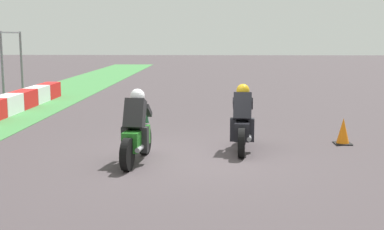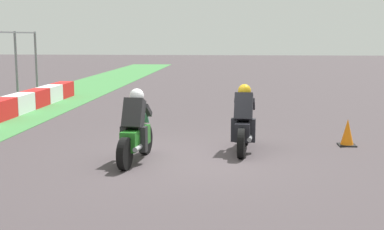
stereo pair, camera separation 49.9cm
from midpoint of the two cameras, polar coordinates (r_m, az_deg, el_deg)
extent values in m
plane|color=#453C3F|center=(11.01, -1.91, -4.75)|extent=(120.00, 120.00, 0.00)
cube|color=silver|center=(18.09, -20.63, 1.05)|extent=(1.44, 0.60, 0.64)
cube|color=red|center=(19.45, -18.98, 1.64)|extent=(1.44, 0.60, 0.64)
cube|color=silver|center=(20.81, -17.55, 2.15)|extent=(1.44, 0.60, 0.64)
cube|color=red|center=(22.19, -16.29, 2.59)|extent=(1.44, 0.60, 0.64)
cylinder|color=slate|center=(21.90, -21.01, 5.09)|extent=(0.10, 0.10, 2.77)
cylinder|color=slate|center=(23.84, -19.04, 5.44)|extent=(0.10, 0.10, 2.77)
cylinder|color=black|center=(12.32, 4.53, -1.79)|extent=(0.65, 0.19, 0.64)
cylinder|color=black|center=(10.95, 4.24, -3.13)|extent=(0.65, 0.19, 0.64)
cube|color=black|center=(11.60, 4.40, -1.55)|extent=(1.12, 0.41, 0.40)
ellipsoid|color=black|center=(11.65, 4.44, -0.01)|extent=(0.50, 0.34, 0.24)
cube|color=red|center=(11.10, 4.29, -1.91)|extent=(0.07, 0.16, 0.08)
cylinder|color=#A5A5AD|center=(11.28, 5.13, -2.53)|extent=(0.43, 0.13, 0.10)
cube|color=black|center=(11.42, 4.41, 0.93)|extent=(0.52, 0.44, 0.66)
sphere|color=gold|center=(11.60, 4.48, 2.74)|extent=(0.32, 0.32, 0.30)
cube|color=slate|center=(12.04, 4.52, 0.47)|extent=(0.18, 0.27, 0.23)
cube|color=black|center=(11.50, 3.38, -1.63)|extent=(0.19, 0.15, 0.52)
cube|color=black|center=(11.48, 5.37, -1.67)|extent=(0.19, 0.15, 0.52)
cube|color=black|center=(11.81, 3.62, 1.29)|extent=(0.39, 0.13, 0.31)
cube|color=black|center=(11.79, 5.37, 1.26)|extent=(0.39, 0.13, 0.31)
cylinder|color=black|center=(11.29, -6.53, -2.80)|extent=(0.65, 0.21, 0.64)
cylinder|color=black|center=(9.98, -8.65, -4.38)|extent=(0.65, 0.21, 0.64)
cube|color=#247322|center=(10.60, -7.54, -2.59)|extent=(1.13, 0.45, 0.40)
ellipsoid|color=#247322|center=(10.64, -7.42, -0.90)|extent=(0.51, 0.35, 0.24)
cube|color=red|center=(10.11, -8.35, -3.04)|extent=(0.08, 0.17, 0.08)
cylinder|color=#A5A5AD|center=(10.25, -7.22, -3.71)|extent=(0.43, 0.15, 0.10)
cube|color=#252526|center=(10.41, -7.75, 0.11)|extent=(0.53, 0.45, 0.66)
sphere|color=silver|center=(10.58, -7.45, 2.11)|extent=(0.33, 0.33, 0.30)
cube|color=slate|center=(11.01, -6.85, -0.35)|extent=(0.18, 0.28, 0.23)
cube|color=#252526|center=(10.54, -8.77, -2.68)|extent=(0.20, 0.16, 0.52)
cube|color=#252526|center=(10.43, -6.67, -2.76)|extent=(0.20, 0.16, 0.52)
cube|color=#252526|center=(10.82, -8.10, 0.54)|extent=(0.39, 0.14, 0.31)
cube|color=#252526|center=(10.72, -6.26, 0.50)|extent=(0.39, 0.14, 0.31)
cube|color=black|center=(12.80, 15.36, -3.08)|extent=(0.40, 0.40, 0.03)
cone|color=orange|center=(12.74, 15.42, -1.74)|extent=(0.32, 0.32, 0.64)
camera|label=1|loc=(0.25, -91.30, -0.20)|focal=47.87mm
camera|label=2|loc=(0.25, 88.70, 0.20)|focal=47.87mm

